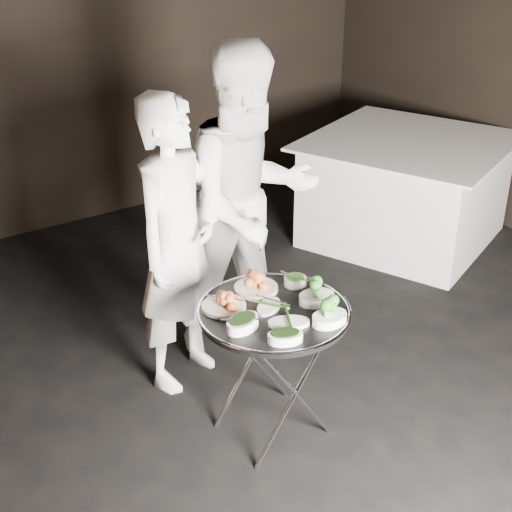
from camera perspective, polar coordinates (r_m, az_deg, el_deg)
floor at (r=3.68m, az=6.41°, el=-16.33°), size 6.00×7.00×0.05m
wall_back at (r=5.87m, az=-16.62°, el=16.17°), size 6.00×0.05×3.00m
tray_stand at (r=3.58m, az=1.38°, el=-8.82°), size 0.48×0.41×0.71m
serving_tray at (r=3.41m, az=1.44°, el=-4.47°), size 0.74×0.74×0.04m
potato_plate_a at (r=3.40m, az=-2.60°, el=-3.68°), size 0.23×0.23×0.08m
potato_plate_b at (r=3.55m, az=0.00°, el=-2.22°), size 0.23×0.23×0.08m
greens_bowl at (r=3.60m, az=3.15°, el=-1.90°), size 0.12×0.12×0.07m
asparagus_plate_a at (r=3.40m, az=1.03°, el=-3.99°), size 0.20×0.18×0.04m
asparagus_plate_b at (r=3.28m, az=2.65°, el=-5.24°), size 0.22×0.19×0.04m
spinach_bowl_a at (r=3.25m, az=-1.07°, el=-5.29°), size 0.20×0.16×0.07m
spinach_bowl_b at (r=3.16m, az=2.36°, el=-6.38°), size 0.19×0.16×0.06m
broccoli_bowl_a at (r=3.46m, az=4.87°, el=-3.22°), size 0.20×0.16×0.07m
broccoli_bowl_b at (r=3.30m, az=5.91°, el=-4.86°), size 0.18×0.13×0.07m
serving_utensils at (r=3.43m, az=1.01°, el=-3.05°), size 0.58×0.43×0.01m
waiter_left at (r=3.81m, az=-6.26°, el=0.83°), size 0.71×0.60×1.65m
waiter_right at (r=4.09m, az=-0.46°, el=4.29°), size 0.94×0.76×1.83m
dining_table at (r=5.76m, az=11.86°, el=5.21°), size 1.44×1.44×0.82m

